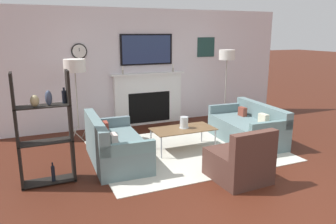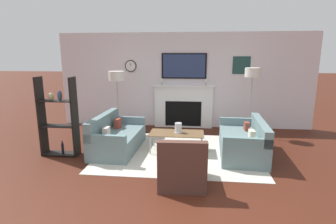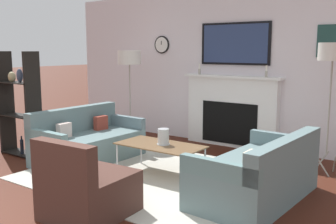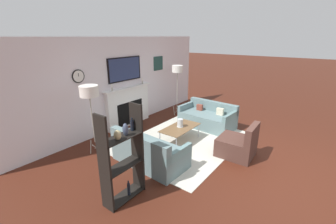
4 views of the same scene
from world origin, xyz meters
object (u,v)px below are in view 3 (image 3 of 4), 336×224
armchair (87,191)px  floor_lamp_right (333,54)px  coffee_table (160,146)px  floor_lamp_left (129,59)px  couch_right (258,176)px  shelf_unit (19,104)px  hurricane_candle (163,138)px  couch_left (87,142)px

armchair → floor_lamp_right: floor_lamp_right is taller
coffee_table → floor_lamp_left: size_ratio=0.70×
coffee_table → floor_lamp_right: 2.57m
armchair → couch_right: bearing=49.6°
coffee_table → floor_lamp_right: (1.80, 1.36, 1.22)m
floor_lamp_right → shelf_unit: 4.67m
armchair → floor_lamp_left: bearing=123.6°
hurricane_candle → couch_left: bearing=-175.8°
coffee_table → armchair: bearing=-82.4°
floor_lamp_left → shelf_unit: bearing=-111.2°
couch_left → coffee_table: size_ratio=1.42×
couch_left → armchair: (1.54, -1.44, -0.00)m
armchair → floor_lamp_right: size_ratio=0.48×
couch_right → hurricane_candle: couch_right is taller
armchair → hurricane_candle: size_ratio=3.92×
armchair → floor_lamp_left: size_ratio=0.51×
coffee_table → floor_lamp_right: size_ratio=0.66×
armchair → floor_lamp_right: bearing=60.8°
hurricane_candle → floor_lamp_left: size_ratio=0.13×
hurricane_candle → floor_lamp_right: (1.77, 1.33, 1.10)m
couch_right → hurricane_candle: 1.41m
couch_right → floor_lamp_right: (0.38, 1.44, 1.34)m
floor_lamp_left → floor_lamp_right: size_ratio=0.94×
couch_left → floor_lamp_right: 3.70m
couch_left → coffee_table: (1.34, 0.07, 0.12)m
couch_left → couch_right: couch_left is taller
armchair → coffee_table: 1.53m
couch_right → shelf_unit: bearing=-174.1°
couch_right → armchair: size_ratio=2.02×
couch_left → floor_lamp_left: 1.93m
hurricane_candle → armchair: bearing=-83.8°
armchair → coffee_table: size_ratio=0.72×
hurricane_candle → shelf_unit: bearing=-168.5°
couch_right → floor_lamp_left: floor_lamp_left is taller
couch_left → hurricane_candle: 1.39m
floor_lamp_left → hurricane_candle: bearing=-37.4°
couch_left → hurricane_candle: size_ratio=7.75×
armchair → hurricane_candle: (-0.17, 1.54, 0.24)m
hurricane_candle → floor_lamp_left: floor_lamp_left is taller
coffee_table → floor_lamp_left: (-1.71, 1.36, 1.12)m
floor_lamp_right → shelf_unit: floor_lamp_right is taller
floor_lamp_right → shelf_unit: (-4.22, -1.83, -0.80)m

